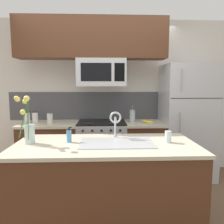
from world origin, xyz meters
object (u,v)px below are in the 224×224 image
at_px(stove_range, 102,150).
at_px(french_press, 132,116).
at_px(banana_bunch, 148,122).
at_px(storage_jar_medium, 35,117).
at_px(drinking_glass, 168,137).
at_px(microwave, 101,73).
at_px(storage_jar_short, 50,118).
at_px(sink_faucet, 115,121).
at_px(dish_soap_bottle, 69,136).
at_px(flower_vase, 28,128).
at_px(storage_jar_tall, 27,117).
at_px(refrigerator, 186,121).

relative_size(stove_range, french_press, 3.48).
bearing_deg(banana_bunch, french_press, 152.59).
bearing_deg(storage_jar_medium, drinking_glass, -35.85).
bearing_deg(microwave, drinking_glass, -60.00).
bearing_deg(storage_jar_short, drinking_glass, -38.92).
distance_m(storage_jar_medium, sink_faucet, 1.63).
bearing_deg(dish_soap_bottle, flower_vase, -174.03).
bearing_deg(drinking_glass, flower_vase, 179.57).
xyz_separation_m(storage_jar_tall, dish_soap_bottle, (0.84, -1.18, -0.03)).
bearing_deg(flower_vase, banana_bunch, 38.47).
height_order(french_press, flower_vase, flower_vase).
bearing_deg(storage_jar_tall, storage_jar_short, 0.07).
xyz_separation_m(banana_bunch, dish_soap_bottle, (-1.07, -1.13, 0.05)).
bearing_deg(refrigerator, dish_soap_bottle, -144.97).
xyz_separation_m(storage_jar_short, drinking_glass, (1.52, -1.23, -0.02)).
height_order(french_press, drinking_glass, french_press).
distance_m(sink_faucet, dish_soap_bottle, 0.54).
xyz_separation_m(refrigerator, banana_bunch, (-0.66, -0.08, 0.02)).
distance_m(french_press, drinking_glass, 1.32).
bearing_deg(stove_range, refrigerator, 0.82).
height_order(storage_jar_tall, french_press, french_press).
xyz_separation_m(banana_bunch, flower_vase, (-1.48, -1.17, 0.14)).
height_order(microwave, storage_jar_tall, microwave).
relative_size(stove_range, storage_jar_tall, 4.94).
distance_m(microwave, flower_vase, 1.55).
relative_size(storage_jar_short, flower_vase, 0.31).
relative_size(dish_soap_bottle, drinking_glass, 1.34).
relative_size(refrigerator, dish_soap_bottle, 11.10).
bearing_deg(storage_jar_short, banana_bunch, -1.71).
xyz_separation_m(storage_jar_medium, dish_soap_bottle, (0.73, -1.22, -0.02)).
xyz_separation_m(french_press, drinking_glass, (0.20, -1.30, -0.04)).
height_order(french_press, dish_soap_bottle, french_press).
relative_size(stove_range, drinking_glass, 7.54).
bearing_deg(storage_jar_short, dish_soap_bottle, -67.73).
bearing_deg(flower_vase, storage_jar_short, 93.49).
bearing_deg(french_press, dish_soap_bottle, -123.80).
bearing_deg(french_press, storage_jar_medium, -179.02).
relative_size(microwave, dish_soap_bottle, 4.51).
relative_size(storage_jar_medium, dish_soap_bottle, 1.11).
xyz_separation_m(refrigerator, storage_jar_medium, (-2.45, 0.01, 0.09)).
bearing_deg(storage_jar_short, flower_vase, -86.51).
bearing_deg(drinking_glass, microwave, 120.00).
xyz_separation_m(microwave, storage_jar_tall, (-1.17, 0.01, -0.69)).
relative_size(storage_jar_tall, flower_vase, 0.38).
distance_m(refrigerator, banana_bunch, 0.66).
relative_size(banana_bunch, drinking_glass, 1.55).
height_order(storage_jar_short, flower_vase, flower_vase).
relative_size(storage_jar_medium, drinking_glass, 1.49).
bearing_deg(flower_vase, sink_faucet, 12.45).
bearing_deg(flower_vase, microwave, 58.49).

